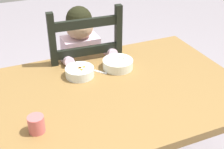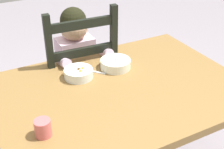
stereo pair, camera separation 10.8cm
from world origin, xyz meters
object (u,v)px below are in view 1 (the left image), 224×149
at_px(child_figure, 83,59).
at_px(bowl_of_peas, 118,64).
at_px(dining_chair, 83,81).
at_px(spoon, 91,69).
at_px(dining_table, 120,104).
at_px(bowl_of_carrots, 80,72).
at_px(drinking_cup, 36,124).

relative_size(child_figure, bowl_of_peas, 5.83).
relative_size(dining_chair, bowl_of_peas, 6.05).
distance_m(dining_chair, bowl_of_peas, 0.41).
xyz_separation_m(bowl_of_peas, spoon, (-0.14, 0.03, -0.02)).
bearing_deg(dining_table, bowl_of_peas, 68.72).
bearing_deg(bowl_of_peas, bowl_of_carrots, -179.99).
bearing_deg(drinking_cup, bowl_of_carrots, 49.74).
relative_size(dining_table, bowl_of_carrots, 8.09).
bearing_deg(dining_table, bowl_of_carrots, 127.80).
xyz_separation_m(child_figure, bowl_of_peas, (0.11, -0.29, 0.09)).
bearing_deg(spoon, drinking_cup, -134.19).
distance_m(child_figure, bowl_of_carrots, 0.32).
bearing_deg(bowl_of_carrots, bowl_of_peas, 0.01).
height_order(dining_table, spoon, spoon).
xyz_separation_m(child_figure, drinking_cup, (-0.41, -0.64, 0.10)).
relative_size(child_figure, drinking_cup, 13.31).
bearing_deg(bowl_of_carrots, spoon, 23.61).
relative_size(dining_table, bowl_of_peas, 7.34).
xyz_separation_m(dining_chair, bowl_of_peas, (0.11, -0.30, 0.25)).
height_order(dining_table, bowl_of_carrots, bowl_of_carrots).
xyz_separation_m(dining_table, spoon, (-0.07, 0.22, 0.11)).
xyz_separation_m(bowl_of_carrots, spoon, (0.08, 0.03, -0.02)).
bearing_deg(dining_chair, drinking_cup, -121.91).
distance_m(bowl_of_peas, bowl_of_carrots, 0.22).
relative_size(dining_table, drinking_cup, 16.76).
relative_size(child_figure, spoon, 8.21).
bearing_deg(drinking_cup, dining_table, 20.08).
bearing_deg(dining_chair, child_figure, -52.07).
height_order(dining_chair, spoon, dining_chair).
relative_size(bowl_of_carrots, spoon, 1.28).
relative_size(dining_chair, spoon, 8.53).
xyz_separation_m(dining_table, bowl_of_carrots, (-0.15, 0.19, 0.13)).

